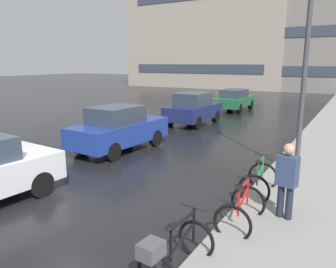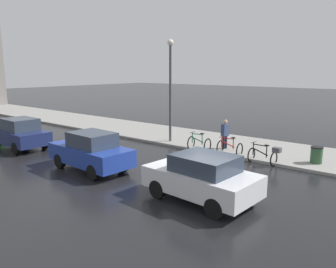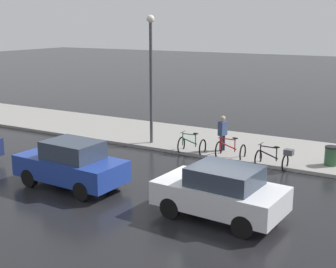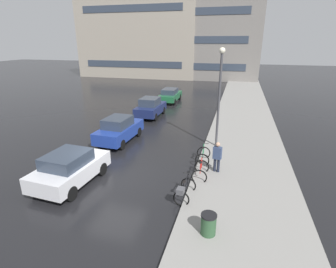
# 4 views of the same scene
# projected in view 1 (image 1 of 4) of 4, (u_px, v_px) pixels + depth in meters

# --- Properties ---
(ground_plane) EXTENTS (140.00, 140.00, 0.00)m
(ground_plane) POSITION_uv_depth(u_px,v_px,m) (56.00, 207.00, 7.51)
(ground_plane) COLOR black
(bicycle_nearest) EXTENTS (0.77, 1.47, 0.97)m
(bicycle_nearest) POSITION_uv_depth(u_px,v_px,m) (172.00, 252.00, 4.87)
(bicycle_nearest) COLOR black
(bicycle_nearest) RESTS_ON ground
(bicycle_second) EXTENTS (0.77, 1.16, 0.99)m
(bicycle_second) POSITION_uv_depth(u_px,v_px,m) (241.00, 210.00, 6.42)
(bicycle_second) COLOR black
(bicycle_second) RESTS_ON ground
(bicycle_third) EXTENTS (0.81, 1.12, 1.00)m
(bicycle_third) POSITION_uv_depth(u_px,v_px,m) (259.00, 181.00, 7.96)
(bicycle_third) COLOR black
(bicycle_third) RESTS_ON ground
(car_blue) EXTENTS (1.93, 4.08, 1.68)m
(car_blue) POSITION_uv_depth(u_px,v_px,m) (119.00, 129.00, 12.23)
(car_blue) COLOR navy
(car_blue) RESTS_ON ground
(car_navy) EXTENTS (1.85, 3.76, 1.69)m
(car_navy) POSITION_uv_depth(u_px,v_px,m) (193.00, 109.00, 17.46)
(car_navy) COLOR navy
(car_navy) RESTS_ON ground
(car_green) EXTENTS (1.77, 4.04, 1.45)m
(car_green) POSITION_uv_depth(u_px,v_px,m) (234.00, 99.00, 22.56)
(car_green) COLOR #1E6038
(car_green) RESTS_ON ground
(pedestrian) EXTENTS (0.44, 0.32, 1.70)m
(pedestrian) POSITION_uv_depth(u_px,v_px,m) (287.00, 180.00, 6.53)
(pedestrian) COLOR #1E2333
(pedestrian) RESTS_ON ground
(streetlamp) EXTENTS (0.35, 0.35, 5.96)m
(streetlamp) POSITION_uv_depth(u_px,v_px,m) (307.00, 47.00, 9.02)
(streetlamp) COLOR #424247
(streetlamp) RESTS_ON ground
(building_facade_main) EXTENTS (22.44, 9.26, 12.83)m
(building_facade_main) POSITION_uv_depth(u_px,v_px,m) (284.00, 36.00, 39.77)
(building_facade_main) COLOR gray
(building_facade_main) RESTS_ON ground
(building_facade_side) EXTENTS (21.14, 8.69, 13.71)m
(building_facade_side) POSITION_uv_depth(u_px,v_px,m) (210.00, 35.00, 44.00)
(building_facade_side) COLOR #9E9384
(building_facade_side) RESTS_ON ground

